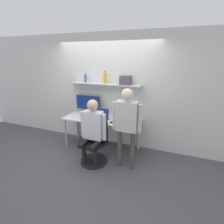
{
  "coord_description": "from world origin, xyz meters",
  "views": [
    {
      "loc": [
        1.65,
        -3.18,
        2.16
      ],
      "look_at": [
        0.44,
        -0.1,
        1.11
      ],
      "focal_mm": 28.0,
      "sensor_mm": 36.0,
      "label": 1
    }
  ],
  "objects_px": {
    "bottle_amber": "(105,78)",
    "bottle_blue": "(85,78)",
    "monitor": "(88,103)",
    "cell_phone": "(111,122)",
    "laptop": "(102,117)",
    "person_standing": "(127,120)",
    "storage_box": "(126,80)",
    "person_seated": "(92,127)",
    "office_chair": "(95,150)"
  },
  "relations": [
    {
      "from": "bottle_amber",
      "to": "bottle_blue",
      "type": "bearing_deg",
      "value": 180.0
    },
    {
      "from": "monitor",
      "to": "cell_phone",
      "type": "distance_m",
      "value": 0.91
    },
    {
      "from": "laptop",
      "to": "person_standing",
      "type": "relative_size",
      "value": 0.2
    },
    {
      "from": "person_standing",
      "to": "storage_box",
      "type": "xyz_separation_m",
      "value": [
        -0.28,
        0.79,
        0.62
      ]
    },
    {
      "from": "monitor",
      "to": "laptop",
      "type": "distance_m",
      "value": 0.61
    },
    {
      "from": "storage_box",
      "to": "person_seated",
      "type": "bearing_deg",
      "value": -114.24
    },
    {
      "from": "laptop",
      "to": "bottle_amber",
      "type": "height_order",
      "value": "bottle_amber"
    },
    {
      "from": "bottle_amber",
      "to": "cell_phone",
      "type": "bearing_deg",
      "value": -51.45
    },
    {
      "from": "monitor",
      "to": "storage_box",
      "type": "bearing_deg",
      "value": 0.7
    },
    {
      "from": "bottle_blue",
      "to": "office_chair",
      "type": "bearing_deg",
      "value": -53.05
    },
    {
      "from": "office_chair",
      "to": "person_seated",
      "type": "bearing_deg",
      "value": -106.79
    },
    {
      "from": "person_standing",
      "to": "person_seated",
      "type": "bearing_deg",
      "value": -172.08
    },
    {
      "from": "monitor",
      "to": "person_seated",
      "type": "distance_m",
      "value": 1.07
    },
    {
      "from": "office_chair",
      "to": "person_seated",
      "type": "xyz_separation_m",
      "value": [
        -0.01,
        -0.04,
        0.53
      ]
    },
    {
      "from": "person_standing",
      "to": "bottle_blue",
      "type": "height_order",
      "value": "bottle_blue"
    },
    {
      "from": "monitor",
      "to": "cell_phone",
      "type": "relative_size",
      "value": 4.36
    },
    {
      "from": "bottle_amber",
      "to": "person_standing",
      "type": "bearing_deg",
      "value": -45.5
    },
    {
      "from": "cell_phone",
      "to": "monitor",
      "type": "bearing_deg",
      "value": 154.2
    },
    {
      "from": "bottle_blue",
      "to": "person_standing",
      "type": "bearing_deg",
      "value": -31.38
    },
    {
      "from": "monitor",
      "to": "laptop",
      "type": "xyz_separation_m",
      "value": [
        0.5,
        -0.28,
        -0.2
      ]
    },
    {
      "from": "laptop",
      "to": "person_standing",
      "type": "height_order",
      "value": "person_standing"
    },
    {
      "from": "person_seated",
      "to": "laptop",
      "type": "bearing_deg",
      "value": 96.98
    },
    {
      "from": "monitor",
      "to": "person_seated",
      "type": "relative_size",
      "value": 0.48
    },
    {
      "from": "person_seated",
      "to": "bottle_amber",
      "type": "distance_m",
      "value": 1.25
    },
    {
      "from": "person_seated",
      "to": "storage_box",
      "type": "relative_size",
      "value": 5.9
    },
    {
      "from": "monitor",
      "to": "bottle_amber",
      "type": "xyz_separation_m",
      "value": [
        0.47,
        0.01,
        0.65
      ]
    },
    {
      "from": "laptop",
      "to": "office_chair",
      "type": "distance_m",
      "value": 0.78
    },
    {
      "from": "bottle_amber",
      "to": "storage_box",
      "type": "xyz_separation_m",
      "value": [
        0.5,
        0.0,
        -0.02
      ]
    },
    {
      "from": "bottle_amber",
      "to": "person_seated",
      "type": "bearing_deg",
      "value": -83.59
    },
    {
      "from": "cell_phone",
      "to": "bottle_blue",
      "type": "relative_size",
      "value": 0.69
    },
    {
      "from": "office_chair",
      "to": "bottle_blue",
      "type": "height_order",
      "value": "bottle_blue"
    },
    {
      "from": "monitor",
      "to": "laptop",
      "type": "bearing_deg",
      "value": -29.53
    },
    {
      "from": "laptop",
      "to": "storage_box",
      "type": "xyz_separation_m",
      "value": [
        0.47,
        0.29,
        0.83
      ]
    },
    {
      "from": "bottle_blue",
      "to": "storage_box",
      "type": "bearing_deg",
      "value": 0.0
    },
    {
      "from": "cell_phone",
      "to": "bottle_blue",
      "type": "distance_m",
      "value": 1.28
    },
    {
      "from": "monitor",
      "to": "office_chair",
      "type": "xyz_separation_m",
      "value": [
        0.59,
        -0.83,
        -0.75
      ]
    },
    {
      "from": "laptop",
      "to": "bottle_blue",
      "type": "bearing_deg",
      "value": 151.75
    },
    {
      "from": "cell_phone",
      "to": "storage_box",
      "type": "xyz_separation_m",
      "value": [
        0.19,
        0.39,
        0.89
      ]
    },
    {
      "from": "office_chair",
      "to": "storage_box",
      "type": "height_order",
      "value": "storage_box"
    },
    {
      "from": "cell_phone",
      "to": "person_seated",
      "type": "relative_size",
      "value": 0.11
    },
    {
      "from": "person_seated",
      "to": "bottle_blue",
      "type": "height_order",
      "value": "bottle_blue"
    },
    {
      "from": "person_seated",
      "to": "bottle_amber",
      "type": "bearing_deg",
      "value": 96.41
    },
    {
      "from": "cell_phone",
      "to": "person_standing",
      "type": "xyz_separation_m",
      "value": [
        0.47,
        -0.4,
        0.27
      ]
    },
    {
      "from": "laptop",
      "to": "person_seated",
      "type": "height_order",
      "value": "person_seated"
    },
    {
      "from": "monitor",
      "to": "person_standing",
      "type": "xyz_separation_m",
      "value": [
        1.25,
        -0.78,
        0.0
      ]
    },
    {
      "from": "monitor",
      "to": "person_standing",
      "type": "distance_m",
      "value": 1.48
    },
    {
      "from": "office_chair",
      "to": "bottle_amber",
      "type": "height_order",
      "value": "bottle_amber"
    },
    {
      "from": "bottle_blue",
      "to": "bottle_amber",
      "type": "bearing_deg",
      "value": 0.0
    },
    {
      "from": "storage_box",
      "to": "laptop",
      "type": "bearing_deg",
      "value": -148.05
    },
    {
      "from": "person_seated",
      "to": "person_standing",
      "type": "height_order",
      "value": "person_standing"
    }
  ]
}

